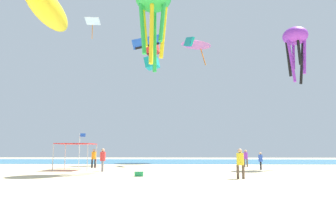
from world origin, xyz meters
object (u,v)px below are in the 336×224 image
(kite_inflatable_yellow, at_px, (48,9))
(kite_parafoil_teal, at_px, (189,42))
(kite_parafoil_blue, at_px, (147,42))
(person_leftmost, at_px, (103,158))
(canopy_tent, at_px, (76,145))
(kite_box_red, at_px, (152,56))
(person_far_shore, at_px, (94,157))
(banner_flag, at_px, (80,147))
(kite_octopus_purple, at_px, (295,39))
(cooler_box, at_px, (139,174))
(person_near_tent, at_px, (246,157))
(kite_diamond_white, at_px, (93,22))
(person_central, at_px, (261,159))
(kite_delta_pink, at_px, (196,43))
(person_rightmost, at_px, (240,161))
(kite_octopus_green, at_px, (153,2))

(kite_inflatable_yellow, xyz_separation_m, kite_parafoil_teal, (13.77, 11.94, 1.19))
(kite_parafoil_blue, bearing_deg, person_leftmost, 48.86)
(canopy_tent, relative_size, kite_box_red, 0.82)
(person_far_shore, height_order, banner_flag, banner_flag)
(person_leftmost, xyz_separation_m, kite_inflatable_yellow, (-6.09, 1.48, 13.93))
(kite_parafoil_blue, relative_size, kite_octopus_purple, 0.60)
(cooler_box, xyz_separation_m, kite_parafoil_blue, (-1.07, 13.42, 14.34))
(person_near_tent, xyz_separation_m, kite_diamond_white, (-20.27, 10.16, 20.23))
(person_central, distance_m, kite_parafoil_teal, 19.55)
(kite_parafoil_blue, xyz_separation_m, kite_octopus_purple, (15.70, -3.91, -1.43))
(cooler_box, relative_size, kite_inflatable_yellow, 0.07)
(cooler_box, bearing_deg, kite_delta_pink, 78.06)
(person_leftmost, distance_m, kite_box_red, 18.99)
(kite_delta_pink, bearing_deg, cooler_box, 21.83)
(person_rightmost, height_order, kite_parafoil_blue, kite_parafoil_blue)
(person_rightmost, height_order, kite_octopus_purple, kite_octopus_purple)
(kite_octopus_green, distance_m, kite_delta_pink, 22.37)
(kite_octopus_green, bearing_deg, person_near_tent, 71.89)
(kite_diamond_white, bearing_deg, cooler_box, 108.66)
(kite_octopus_green, distance_m, kite_parafoil_blue, 9.00)
(person_far_shore, xyz_separation_m, kite_box_red, (5.01, 8.18, 13.25))
(kite_inflatable_yellow, height_order, kite_parafoil_teal, kite_parafoil_teal)
(banner_flag, xyz_separation_m, cooler_box, (7.40, -9.80, -1.93))
(banner_flag, height_order, kite_inflatable_yellow, kite_inflatable_yellow)
(person_central, height_order, kite_box_red, kite_box_red)
(kite_parafoil_blue, distance_m, kite_parafoil_teal, 7.06)
(cooler_box, bearing_deg, kite_octopus_purple, 33.05)
(kite_parafoil_blue, bearing_deg, kite_octopus_green, 75.02)
(kite_parafoil_blue, xyz_separation_m, kite_parafoil_teal, (5.08, 4.60, 1.71))
(person_far_shore, distance_m, cooler_box, 11.46)
(person_central, xyz_separation_m, banner_flag, (-17.43, 2.34, 1.18))
(person_far_shore, relative_size, kite_octopus_purple, 0.32)
(kite_octopus_purple, bearing_deg, person_central, 115.10)
(person_near_tent, distance_m, person_central, 4.69)
(person_leftmost, bearing_deg, cooler_box, -160.14)
(person_far_shore, bearing_deg, person_leftmost, -53.90)
(person_rightmost, height_order, cooler_box, person_rightmost)
(kite_inflatable_yellow, bearing_deg, person_central, 91.46)
(person_rightmost, relative_size, banner_flag, 0.52)
(kite_box_red, relative_size, kite_octopus_purple, 0.64)
(banner_flag, distance_m, kite_octopus_purple, 24.62)
(person_leftmost, bearing_deg, banner_flag, 16.91)
(kite_parafoil_teal, bearing_deg, person_rightmost, -5.47)
(person_far_shore, relative_size, kite_parafoil_blue, 0.54)
(person_rightmost, relative_size, kite_parafoil_teal, 0.45)
(kite_diamond_white, relative_size, kite_delta_pink, 0.45)
(person_near_tent, height_order, kite_delta_pink, kite_delta_pink)
(person_far_shore, xyz_separation_m, kite_octopus_green, (6.39, -5.21, 13.60))
(kite_octopus_purple, relative_size, kite_parafoil_teal, 1.45)
(kite_inflatable_yellow, bearing_deg, person_rightmost, 62.06)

